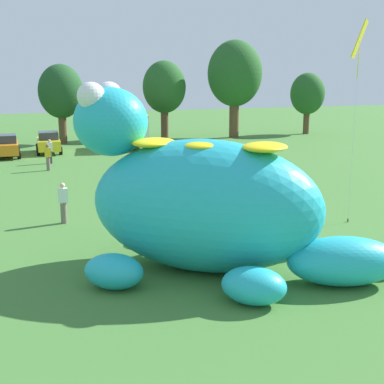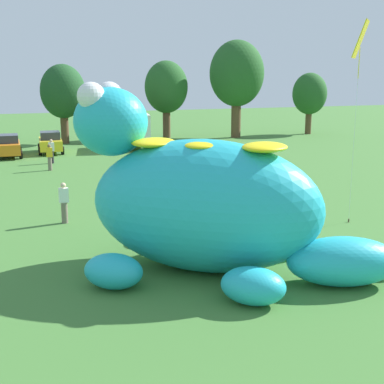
# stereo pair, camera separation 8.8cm
# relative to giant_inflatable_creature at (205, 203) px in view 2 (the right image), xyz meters

# --- Properties ---
(ground_plane) EXTENTS (160.00, 160.00, 0.00)m
(ground_plane) POSITION_rel_giant_inflatable_creature_xyz_m (1.21, -0.43, -2.12)
(ground_plane) COLOR #427533
(giant_inflatable_creature) EXTENTS (10.77, 8.14, 5.79)m
(giant_inflatable_creature) POSITION_rel_giant_inflatable_creature_xyz_m (0.00, 0.00, 0.00)
(giant_inflatable_creature) COLOR #23B2C6
(giant_inflatable_creature) RESTS_ON ground
(car_orange) EXTENTS (2.10, 4.18, 1.72)m
(car_orange) POSITION_rel_giant_inflatable_creature_xyz_m (-4.34, 27.63, -1.26)
(car_orange) COLOR orange
(car_orange) RESTS_ON ground
(car_yellow) EXTENTS (2.22, 4.24, 1.72)m
(car_yellow) POSITION_rel_giant_inflatable_creature_xyz_m (-1.06, 28.78, -1.26)
(car_yellow) COLOR yellow
(car_yellow) RESTS_ON ground
(box_truck) EXTENTS (3.45, 6.68, 2.95)m
(box_truck) POSITION_rel_giant_inflatable_creature_xyz_m (6.19, 29.49, -0.52)
(box_truck) COLOR #B2231E
(box_truck) RESTS_ON ground
(tree_centre_left) EXTENTS (4.02, 4.02, 7.14)m
(tree_centre_left) POSITION_rel_giant_inflatable_creature_xyz_m (0.98, 34.59, 2.55)
(tree_centre_left) COLOR brown
(tree_centre_left) RESTS_ON ground
(tree_centre) EXTENTS (4.28, 4.28, 7.59)m
(tree_centre) POSITION_rel_giant_inflatable_creature_xyz_m (11.25, 35.72, 2.85)
(tree_centre) COLOR brown
(tree_centre) RESTS_ON ground
(tree_centre_right) EXTENTS (5.40, 5.40, 9.58)m
(tree_centre_right) POSITION_rel_giant_inflatable_creature_xyz_m (17.80, 33.27, 4.15)
(tree_centre_right) COLOR brown
(tree_centre_right) RESTS_ON ground
(tree_mid_right) EXTENTS (3.64, 3.64, 6.45)m
(tree_mid_right) POSITION_rel_giant_inflatable_creature_xyz_m (26.56, 33.43, 2.10)
(tree_mid_right) COLOR brown
(tree_mid_right) RESTS_ON ground
(spectator_near_inflatable) EXTENTS (0.38, 0.26, 1.71)m
(spectator_near_inflatable) POSITION_rel_giant_inflatable_creature_xyz_m (-2.18, 20.38, -1.27)
(spectator_near_inflatable) COLOR #726656
(spectator_near_inflatable) RESTS_ON ground
(spectator_mid_field) EXTENTS (0.38, 0.26, 1.71)m
(spectator_mid_field) POSITION_rel_giant_inflatable_creature_xyz_m (-3.26, 7.09, -1.27)
(spectator_mid_field) COLOR #726656
(spectator_mid_field) RESTS_ON ground
(spectator_by_cars) EXTENTS (0.38, 0.26, 1.71)m
(spectator_by_cars) POSITION_rel_giant_inflatable_creature_xyz_m (-1.68, 23.28, -1.27)
(spectator_by_cars) COLOR black
(spectator_by_cars) RESTS_ON ground
(tethered_flying_kite) EXTENTS (1.13, 1.13, 8.10)m
(tethered_flying_kite) POSITION_rel_giant_inflatable_creature_xyz_m (7.76, 2.75, 5.13)
(tethered_flying_kite) COLOR brown
(tethered_flying_kite) RESTS_ON ground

